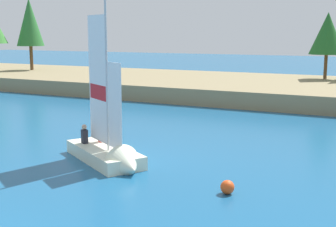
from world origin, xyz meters
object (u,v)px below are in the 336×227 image
shoreline_tree_centre (327,33)px  sailboat (112,153)px  shoreline_tree_midleft (30,22)px  channel_buoy (227,187)px

shoreline_tree_centre → sailboat: size_ratio=0.83×
shoreline_tree_midleft → shoreline_tree_centre: (28.45, 3.54, -1.12)m
shoreline_tree_centre → channel_buoy: size_ratio=12.56×
sailboat → channel_buoy: size_ratio=15.10×
shoreline_tree_centre → channel_buoy: bearing=-87.7°
sailboat → channel_buoy: bearing=19.3°
shoreline_tree_centre → channel_buoy: shoreline_tree_centre is taller
shoreline_tree_midleft → sailboat: shoreline_tree_midleft is taller
sailboat → shoreline_tree_midleft: bearing=169.5°
shoreline_tree_midleft → channel_buoy: (29.50, -23.25, -5.75)m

